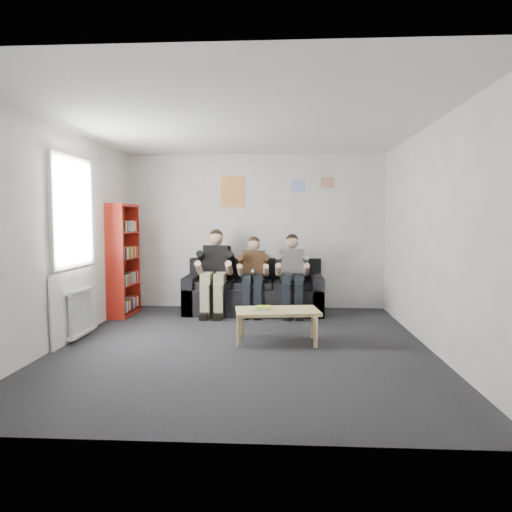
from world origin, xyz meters
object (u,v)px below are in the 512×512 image
Objects in this scene: person_left at (215,272)px; coffee_table at (277,314)px; bookshelf at (124,260)px; person_right at (292,275)px; person_middle at (253,275)px; sofa at (254,293)px.

coffee_table is at bearing -52.72° from person_left.
bookshelf is 1.48m from person_left.
person_left is at bearing 173.64° from person_right.
person_middle is 0.63m from person_right.
bookshelf reaches higher than person_right.
sofa is 0.75m from person_right.
bookshelf is at bearing 148.48° from coffee_table.
person_middle is at bearing 6.15° from person_left.
person_middle is at bearing 173.21° from person_right.
person_right is at bearing 5.72° from person_left.
sofa is 1.94m from coffee_table.
person_right is at bearing -1.45° from person_middle.
bookshelf is at bearing -176.83° from person_middle.
person_right reaches higher than coffee_table.
sofa is 0.77m from person_left.
sofa is at bearing 12.39° from bookshelf.
bookshelf is 1.42× the size of person_middle.
person_middle is at bearing 6.99° from bookshelf.
person_right is at bearing 5.91° from bookshelf.
person_right is at bearing 82.47° from coffee_table.
sofa is at bearing 88.77° from person_middle.
coffee_table is 0.79× the size of person_right.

